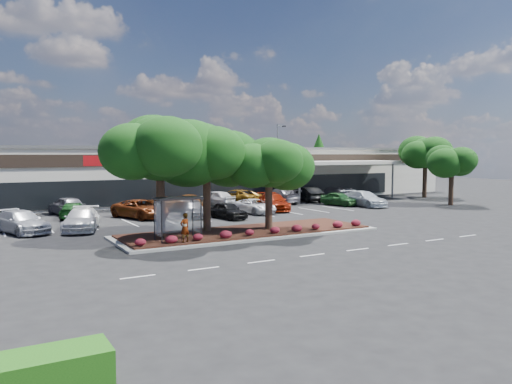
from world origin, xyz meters
TOP-DOWN VIEW (x-y plane):
  - ground at (0.00, 0.00)m, footprint 160.00×160.00m
  - retail_store at (0.06, 33.91)m, footprint 80.40×25.20m
  - landscape_island at (-2.00, 4.00)m, footprint 18.00×6.00m
  - lane_markings at (-0.14, 10.42)m, footprint 33.12×20.06m
  - shrub_row at (-2.00, 1.90)m, footprint 17.00×0.80m
  - bus_shelter at (-7.50, 2.95)m, footprint 2.75×1.55m
  - island_tree_west at (-8.00, 4.50)m, footprint 7.20×7.20m
  - island_tree_mid at (-4.50, 5.20)m, footprint 6.60×6.60m
  - island_tree_east at (-0.50, 3.70)m, footprint 5.80×5.80m
  - tree_east_near at (26.00, 10.00)m, footprint 5.60×5.60m
  - tree_east_far at (31.00, 18.00)m, footprint 6.40×6.40m
  - conifer_north_east at (34.00, 44.00)m, footprint 3.96×3.96m
  - person_waiting at (-7.46, 1.79)m, footprint 0.73×0.59m
  - light_pole at (15.59, 28.01)m, footprint 1.43×0.50m
  - car_0 at (-15.41, 12.10)m, footprint 3.87×5.76m
  - car_1 at (-11.56, 11.34)m, footprint 3.80×5.85m
  - car_2 at (-5.88, 15.92)m, footprint 4.45×6.19m
  - car_3 at (-1.80, 14.11)m, footprint 2.93×4.92m
  - car_4 at (0.39, 11.85)m, footprint 2.20×4.33m
  - car_5 at (4.17, 13.97)m, footprint 2.76×4.99m
  - car_6 at (6.95, 15.16)m, footprint 3.78×6.01m
  - car_7 at (15.30, 15.45)m, footprint 2.51×4.49m
  - car_8 at (17.03, 13.48)m, footprint 2.28×5.53m
  - car_9 at (-11.01, 21.06)m, footprint 2.99×5.30m
  - car_10 at (-10.89, 18.59)m, footprint 3.14×5.03m
  - car_11 at (-2.18, 21.21)m, footprint 2.30×4.82m
  - car_12 at (0.23, 19.98)m, footprint 4.28×5.89m
  - car_13 at (4.04, 22.09)m, footprint 3.34×5.15m
  - car_14 at (6.30, 21.67)m, footprint 4.67×6.56m
  - car_15 at (11.32, 20.82)m, footprint 2.31×5.67m
  - car_16 at (15.02, 20.80)m, footprint 2.48×5.27m
  - car_17 at (19.51, 22.12)m, footprint 3.22×5.27m

SIDE VIEW (x-z plane):
  - ground at x=0.00m, z-range 0.00..0.00m
  - lane_markings at x=-0.14m, z-range 0.00..0.01m
  - landscape_island at x=-2.00m, z-range -0.01..0.25m
  - shrub_row at x=-2.00m, z-range 0.26..0.76m
  - car_5 at x=4.17m, z-range 0.00..1.32m
  - car_11 at x=-2.18m, z-range 0.00..1.33m
  - car_3 at x=-1.80m, z-range 0.00..1.34m
  - car_10 at x=-10.89m, z-range 0.00..1.36m
  - car_4 at x=0.39m, z-range 0.00..1.41m
  - car_17 at x=19.51m, z-range 0.00..1.43m
  - car_7 at x=15.30m, z-range 0.00..1.44m
  - car_12 at x=0.23m, z-range 0.00..1.49m
  - car_0 at x=-15.41m, z-range 0.00..1.55m
  - car_2 at x=-5.88m, z-range 0.00..1.57m
  - car_1 at x=-11.56m, z-range 0.00..1.58m
  - car_8 at x=17.03m, z-range 0.00..1.60m
  - car_6 at x=6.95m, z-range 0.00..1.62m
  - car_13 at x=4.04m, z-range 0.00..1.63m
  - car_15 at x=11.32m, z-range 0.00..1.65m
  - car_14 at x=6.30m, z-range 0.00..1.66m
  - car_16 at x=15.02m, z-range 0.00..1.67m
  - car_9 at x=-11.01m, z-range 0.00..1.70m
  - person_waiting at x=-7.46m, z-range 0.26..2.00m
  - bus_shelter at x=-7.50m, z-range 1.01..3.60m
  - retail_store at x=0.06m, z-range 0.03..6.28m
  - tree_east_near at x=26.00m, z-range 0.00..6.51m
  - island_tree_east at x=-0.50m, z-range 0.26..6.76m
  - tree_east_far at x=31.00m, z-range 0.00..7.62m
  - island_tree_mid at x=-4.50m, z-range 0.26..7.58m
  - light_pole at x=15.59m, z-range -0.54..8.63m
  - island_tree_west at x=-8.00m, z-range 0.26..8.15m
  - conifer_north_east at x=34.00m, z-range 0.00..9.00m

